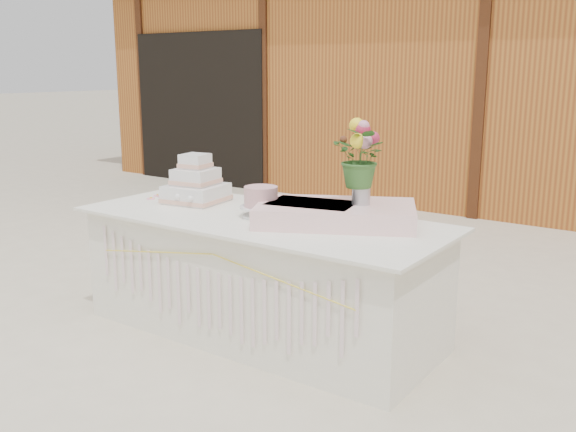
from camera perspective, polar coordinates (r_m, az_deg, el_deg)
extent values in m
plane|color=beige|center=(4.27, -2.36, -10.22)|extent=(80.00, 80.00, 0.00)
cube|color=#A46222|center=(9.42, 20.78, 11.05)|extent=(12.00, 4.00, 3.00)
cube|color=black|center=(9.70, -7.92, 9.41)|extent=(2.40, 0.08, 2.20)
cube|color=silver|center=(4.13, -2.40, -5.43)|extent=(2.28, 0.88, 0.75)
cube|color=silver|center=(4.03, -2.46, -0.23)|extent=(2.40, 1.00, 0.02)
cube|color=white|center=(4.51, -8.16, 2.00)|extent=(0.41, 0.41, 0.12)
cube|color=#E9AB93|center=(4.51, -8.15, 1.54)|extent=(0.42, 0.42, 0.03)
cube|color=white|center=(4.49, -8.21, 3.48)|extent=(0.29, 0.29, 0.11)
cube|color=#E9AB93|center=(4.49, -8.20, 3.09)|extent=(0.31, 0.31, 0.03)
cube|color=white|center=(4.47, -8.25, 4.83)|extent=(0.19, 0.19, 0.10)
cube|color=#E9AB93|center=(4.47, -8.24, 4.51)|extent=(0.20, 0.20, 0.03)
cylinder|color=white|center=(4.03, -2.41, 0.02)|extent=(0.23, 0.23, 0.01)
cylinder|color=white|center=(4.02, -2.41, 0.42)|extent=(0.07, 0.07, 0.04)
cylinder|color=white|center=(4.02, -2.42, 0.80)|extent=(0.27, 0.27, 0.01)
cylinder|color=#D99D9D|center=(4.00, -2.43, 1.75)|extent=(0.21, 0.21, 0.12)
cube|color=#FECCCC|center=(3.85, 4.25, 0.20)|extent=(1.08, 0.91, 0.12)
cylinder|color=#B6B5BA|center=(3.83, 6.52, 2.13)|extent=(0.11, 0.11, 0.15)
imported|color=#315F26|center=(3.79, 6.62, 5.90)|extent=(0.33, 0.29, 0.36)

